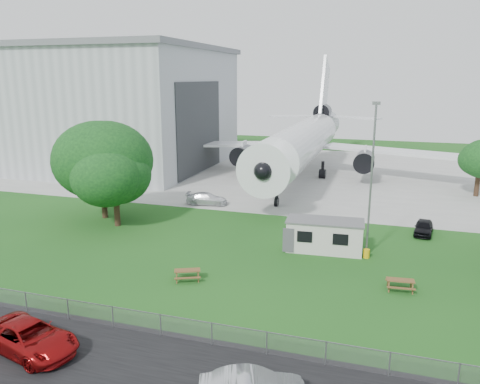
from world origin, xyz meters
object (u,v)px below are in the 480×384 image
(hangar, at_px, (87,105))
(picnic_east, at_px, (400,290))
(site_cabin, at_px, (325,235))
(picnic_west, at_px, (188,280))
(airliner, at_px, (305,139))

(hangar, distance_m, picnic_east, 60.98)
(site_cabin, relative_size, picnic_west, 3.80)
(hangar, height_order, airliner, hangar)
(site_cabin, relative_size, picnic_east, 3.80)
(airliner, distance_m, site_cabin, 30.56)
(hangar, distance_m, site_cabin, 52.71)
(airliner, xyz_separation_m, picnic_east, (12.66, -35.43, -5.27))
(site_cabin, bearing_deg, picnic_east, -45.47)
(hangar, height_order, site_cabin, hangar)
(site_cabin, distance_m, picnic_east, 8.39)
(site_cabin, bearing_deg, airliner, 103.05)
(picnic_east, bearing_deg, hangar, 138.28)
(picnic_west, bearing_deg, hangar, 107.74)
(hangar, height_order, picnic_east, hangar)
(airliner, height_order, picnic_west, airliner)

